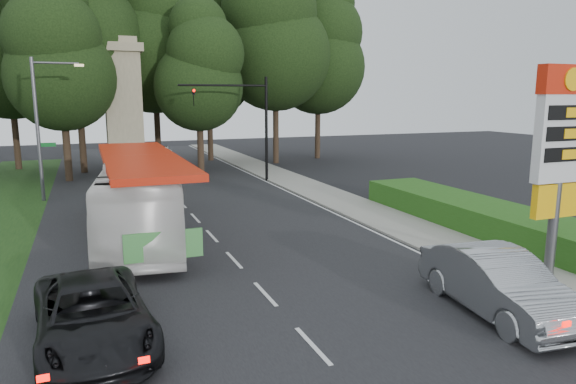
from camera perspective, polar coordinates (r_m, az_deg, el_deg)
name	(u,v)px	position (r m, az deg, el deg)	size (l,w,h in m)	color
ground	(322,356)	(12.43, 3.76, -17.74)	(120.00, 120.00, 0.00)	black
road_surface	(207,231)	(23.13, -9.03, -4.27)	(14.00, 80.00, 0.02)	black
sidewalk_right	(373,214)	(26.21, 9.42, -2.40)	(3.00, 80.00, 0.12)	gray
hedge	(477,215)	(24.71, 20.25, -2.44)	(3.00, 14.00, 1.20)	#255516
gas_station_pylon	(561,143)	(18.35, 28.08, 4.84)	(2.10, 0.45, 6.85)	#59595E
traffic_signal_mast	(248,114)	(35.45, -4.47, 8.60)	(6.10, 0.35, 7.20)	black
streetlight_signs	(41,123)	(31.99, -25.74, 6.96)	(2.75, 0.98, 8.00)	#59595E
monument	(124,107)	(39.97, -17.81, 8.97)	(3.00, 3.00, 10.05)	gray
tree_west_near	(7,43)	(47.35, -28.78, 14.33)	(8.40, 8.40, 16.50)	#2D2116
tree_center_left	(73,12)	(43.31, -22.80, 17.95)	(10.08, 10.08, 19.80)	#2D2116
tree_center_right	(153,33)	(45.52, -14.77, 16.73)	(9.24, 9.24, 18.15)	#2D2116
tree_east_near	(208,53)	(48.23, -8.89, 14.99)	(8.12, 8.12, 15.95)	#2D2116
tree_east_mid	(275,31)	(45.99, -1.41, 17.42)	(9.52, 9.52, 18.70)	#2D2116
tree_far_east	(319,47)	(49.62, 3.41, 15.74)	(8.68, 8.68, 17.05)	#2D2116
tree_monument_left	(59,54)	(38.99, -24.05, 13.81)	(7.28, 7.28, 14.30)	#2D2116
tree_monument_right	(198,68)	(40.27, -9.96, 13.46)	(6.72, 6.72, 13.20)	#2D2116
transit_bus	(143,196)	(22.55, -15.86, -0.45)	(2.91, 12.43, 3.46)	white
sedan_silver	(498,283)	(15.33, 22.32, -9.34)	(1.85, 5.30, 1.75)	#9C9FA4
suv_charcoal	(93,314)	(13.42, -20.86, -12.59)	(2.55, 5.53, 1.54)	black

